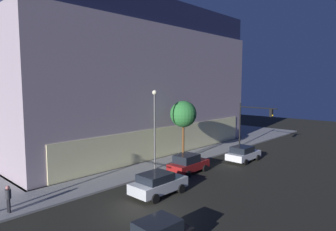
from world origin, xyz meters
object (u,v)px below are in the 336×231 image
(sidewalk_tree, at_px, (183,114))
(car_red, at_px, (188,164))
(traffic_light_far_corner, at_px, (252,118))
(car_silver, at_px, (158,183))
(car_white, at_px, (243,154))
(pedestrian_waiting, at_px, (8,197))
(modern_building, at_px, (109,81))
(street_lamp_sidewalk, at_px, (155,119))

(sidewalk_tree, relative_size, car_red, 1.48)
(traffic_light_far_corner, xyz_separation_m, car_silver, (-18.57, -2.37, -3.06))
(sidewalk_tree, distance_m, car_white, 7.54)
(pedestrian_waiting, distance_m, car_white, 21.98)
(sidewalk_tree, distance_m, pedestrian_waiting, 17.75)
(sidewalk_tree, xyz_separation_m, pedestrian_waiting, (-17.33, -0.63, -3.80))
(car_white, bearing_deg, pedestrian_waiting, 169.52)
(modern_building, bearing_deg, street_lamp_sidewalk, -109.47)
(street_lamp_sidewalk, bearing_deg, car_white, -26.17)
(traffic_light_far_corner, bearing_deg, car_silver, -172.72)
(car_red, relative_size, car_white, 1.01)
(sidewalk_tree, bearing_deg, modern_building, 87.87)
(traffic_light_far_corner, bearing_deg, pedestrian_waiting, 175.94)
(street_lamp_sidewalk, distance_m, car_white, 10.54)
(pedestrian_waiting, bearing_deg, sidewalk_tree, 2.09)
(traffic_light_far_corner, bearing_deg, sidewalk_tree, 165.52)
(sidewalk_tree, height_order, car_silver, sidewalk_tree)
(sidewalk_tree, bearing_deg, street_lamp_sidewalk, -175.76)
(street_lamp_sidewalk, height_order, car_white, street_lamp_sidewalk)
(car_silver, distance_m, car_white, 12.91)
(car_red, bearing_deg, modern_building, 78.54)
(modern_building, height_order, car_silver, modern_building)
(sidewalk_tree, height_order, car_red, sidewalk_tree)
(car_silver, bearing_deg, sidewalk_tree, 29.78)
(car_white, bearing_deg, sidewalk_tree, 132.73)
(car_white, bearing_deg, car_red, 167.67)
(street_lamp_sidewalk, relative_size, pedestrian_waiting, 4.33)
(street_lamp_sidewalk, xyz_separation_m, car_white, (8.75, -4.30, -4.02))
(traffic_light_far_corner, xyz_separation_m, sidewalk_tree, (-9.94, 2.57, 1.04))
(modern_building, relative_size, traffic_light_far_corner, 5.66)
(street_lamp_sidewalk, distance_m, pedestrian_waiting, 13.38)
(traffic_light_far_corner, height_order, pedestrian_waiting, traffic_light_far_corner)
(traffic_light_far_corner, relative_size, street_lamp_sidewalk, 0.75)
(modern_building, xyz_separation_m, traffic_light_far_corner, (9.43, -16.32, -4.67))
(street_lamp_sidewalk, height_order, sidewalk_tree, street_lamp_sidewalk)
(sidewalk_tree, bearing_deg, pedestrian_waiting, -177.91)
(car_white, bearing_deg, street_lamp_sidewalk, 153.83)
(traffic_light_far_corner, bearing_deg, street_lamp_sidewalk, 171.18)
(modern_building, bearing_deg, car_silver, -116.06)
(car_red, bearing_deg, traffic_light_far_corner, 2.21)
(car_silver, distance_m, car_red, 6.03)
(sidewalk_tree, distance_m, car_silver, 10.75)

